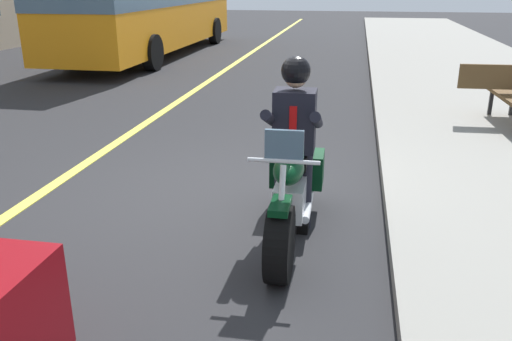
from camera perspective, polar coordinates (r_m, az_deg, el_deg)
ground_plane at (r=6.32m, az=-4.85°, el=-2.63°), size 80.00×80.00×0.00m
lane_center_stripe at (r=7.08m, az=-20.67°, el=-1.31°), size 60.00×0.16×0.01m
motorcycle_main at (r=5.17m, az=3.79°, el=-2.41°), size 2.21×0.60×1.26m
rider_main at (r=5.16m, az=4.13°, el=4.40°), size 0.62×0.55×1.74m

